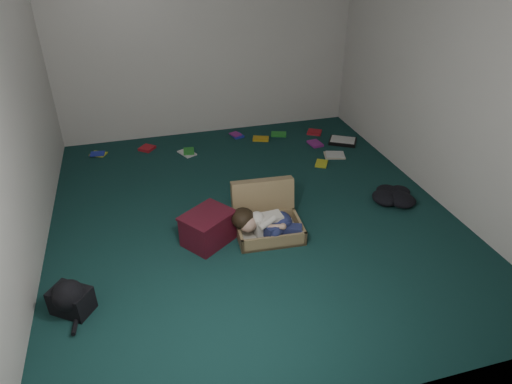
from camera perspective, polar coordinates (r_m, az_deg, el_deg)
floor at (r=4.74m, az=-0.49°, el=-2.74°), size 4.50×4.50×0.00m
wall_back at (r=6.28m, az=-6.27°, el=18.58°), size 4.50×0.00×4.50m
wall_front at (r=2.29m, az=14.47°, el=-5.61°), size 4.50×0.00×4.50m
wall_left at (r=4.15m, az=-28.65°, el=8.47°), size 0.00×4.50×4.50m
wall_right at (r=5.04m, az=22.59°, el=13.39°), size 0.00×4.50×4.50m
suitcase at (r=4.44m, az=1.30°, el=-3.15°), size 0.66×0.65×0.46m
person at (r=4.29m, az=1.22°, el=-3.92°), size 0.67×0.35×0.28m
maroon_bin at (r=4.28m, az=-6.03°, el=-4.50°), size 0.57×0.55×0.31m
backpack at (r=3.87m, az=-22.10°, el=-12.36°), size 0.48×0.46×0.22m
clothing_pile at (r=5.14m, az=16.55°, el=-0.34°), size 0.48×0.42×0.13m
paper_tray at (r=6.37m, az=10.78°, el=6.27°), size 0.44×0.41×0.05m
book_scatter at (r=6.16m, az=-0.75°, el=5.82°), size 3.19×1.36×0.02m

